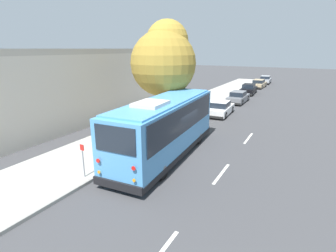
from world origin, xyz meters
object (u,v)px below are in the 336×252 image
shuttle_bus (165,125)px  street_tree (164,59)px  parked_sedan_gray (238,97)px  fire_hydrant (188,115)px  parked_sedan_silver (265,80)px  sign_post_far (110,148)px  parked_sedan_black (249,89)px  sign_post_near (83,160)px  parked_sedan_white (220,109)px  parked_sedan_tan (259,84)px

shuttle_bus → street_tree: street_tree is taller
parked_sedan_gray → fire_hydrant: parked_sedan_gray is taller
parked_sedan_silver → sign_post_far: bearing=175.3°
street_tree → sign_post_far: bearing=-175.7°
street_tree → fire_hydrant: street_tree is taller
parked_sedan_black → fire_hydrant: parked_sedan_black is taller
parked_sedan_gray → sign_post_near: bearing=175.7°
parked_sedan_white → parked_sedan_black: 13.11m
sign_post_far → fire_hydrant: 9.72m
fire_hydrant → parked_sedan_tan: bearing=-3.6°
parked_sedan_white → sign_post_far: size_ratio=2.83×
fire_hydrant → parked_sedan_gray: bearing=-9.4°
parked_sedan_black → sign_post_near: bearing=174.3°
shuttle_bus → parked_sedan_tan: shuttle_bus is taller
parked_sedan_white → parked_sedan_silver: bearing=-2.5°
shuttle_bus → parked_sedan_black: 23.88m
parked_sedan_gray → sign_post_far: (-19.79, 1.63, 0.33)m
parked_sedan_gray → parked_sedan_silver: bearing=0.4°
shuttle_bus → parked_sedan_black: bearing=-2.5°
parked_sedan_gray → parked_sedan_silver: parked_sedan_silver is taller
shuttle_bus → parked_sedan_gray: 17.34m
sign_post_far → fire_hydrant: size_ratio=1.86×
street_tree → fire_hydrant: (3.11, -0.46, -4.61)m
parked_sedan_silver → street_tree: 32.59m
parked_sedan_black → street_tree: (-19.73, 1.86, 4.54)m
shuttle_bus → street_tree: size_ratio=1.24×
shuttle_bus → parked_sedan_gray: bearing=-2.9°
sign_post_far → fire_hydrant: bearing=0.2°
parked_sedan_gray → shuttle_bus: bearing=-179.1°
shuttle_bus → sign_post_near: bearing=152.5°
parked_sedan_black → parked_sedan_tan: bearing=-3.5°
parked_sedan_black → sign_post_far: sign_post_far is taller
parked_sedan_gray → sign_post_near: (-21.60, 1.63, 0.37)m
parked_sedan_tan → parked_sedan_silver: size_ratio=1.10×
parked_sedan_silver → fire_hydrant: 29.14m
fire_hydrant → sign_post_far: bearing=-179.8°
parked_sedan_black → sign_post_near: size_ratio=2.85×
parked_sedan_white → fire_hydrant: parked_sedan_white is taller
parked_sedan_black → street_tree: bearing=171.7°
parked_sedan_white → street_tree: size_ratio=0.56×
parked_sedan_white → parked_sedan_tan: 19.88m
street_tree → parked_sedan_white: bearing=-17.8°
street_tree → sign_post_far: street_tree is taller
parked_sedan_white → street_tree: 8.33m
parked_sedan_tan → shuttle_bus: bearing=-177.5°
parked_sedan_white → parked_sedan_gray: 6.56m
parked_sedan_gray → street_tree: 14.11m
shuttle_bus → parked_sedan_silver: size_ratio=2.27×
parked_sedan_gray → fire_hydrant: 10.21m
parked_sedan_white → street_tree: bearing=159.4°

